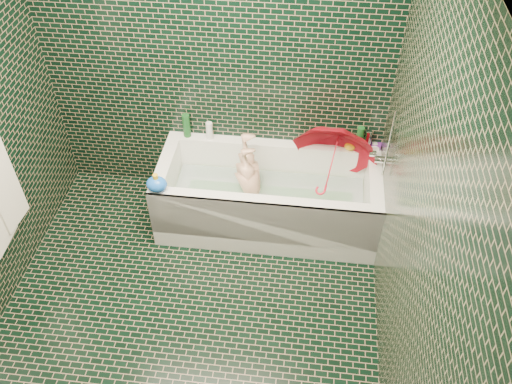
# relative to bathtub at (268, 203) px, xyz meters

# --- Properties ---
(floor) EXTENTS (2.80, 2.80, 0.00)m
(floor) POSITION_rel_bathtub_xyz_m (-0.45, -1.01, -0.21)
(floor) COLOR black
(floor) RESTS_ON ground
(wall_back) EXTENTS (2.80, 0.00, 2.80)m
(wall_back) POSITION_rel_bathtub_xyz_m (-0.45, 0.39, 1.04)
(wall_back) COLOR black
(wall_back) RESTS_ON floor
(wall_right) EXTENTS (0.00, 2.80, 2.80)m
(wall_right) POSITION_rel_bathtub_xyz_m (0.85, -1.01, 1.04)
(wall_right) COLOR black
(wall_right) RESTS_ON floor
(bathtub) EXTENTS (1.70, 0.75, 0.55)m
(bathtub) POSITION_rel_bathtub_xyz_m (0.00, 0.00, 0.00)
(bathtub) COLOR white
(bathtub) RESTS_ON floor
(bath_mat) EXTENTS (1.35, 0.47, 0.01)m
(bath_mat) POSITION_rel_bathtub_xyz_m (0.00, 0.02, -0.06)
(bath_mat) COLOR green
(bath_mat) RESTS_ON bathtub
(water) EXTENTS (1.48, 0.53, 0.00)m
(water) POSITION_rel_bathtub_xyz_m (0.00, 0.02, 0.09)
(water) COLOR silver
(water) RESTS_ON bathtub
(faucet) EXTENTS (0.18, 0.19, 0.55)m
(faucet) POSITION_rel_bathtub_xyz_m (0.81, 0.01, 0.56)
(faucet) COLOR silver
(faucet) RESTS_ON wall_right
(child) EXTENTS (0.97, 0.39, 0.29)m
(child) POSITION_rel_bathtub_xyz_m (-0.13, 0.03, 0.10)
(child) COLOR #D7A686
(child) RESTS_ON bathtub
(umbrella) EXTENTS (0.84, 0.91, 0.85)m
(umbrella) POSITION_rel_bathtub_xyz_m (0.47, 0.11, 0.37)
(umbrella) COLOR red
(umbrella) RESTS_ON bathtub
(soap_bottle_a) EXTENTS (0.11, 0.11, 0.26)m
(soap_bottle_a) POSITION_rel_bathtub_xyz_m (0.80, 0.34, 0.34)
(soap_bottle_a) COLOR white
(soap_bottle_a) RESTS_ON bathtub
(soap_bottle_b) EXTENTS (0.10, 0.10, 0.19)m
(soap_bottle_b) POSITION_rel_bathtub_xyz_m (0.80, 0.35, 0.34)
(soap_bottle_b) COLOR #5B207A
(soap_bottle_b) RESTS_ON bathtub
(soap_bottle_c) EXTENTS (0.17, 0.17, 0.19)m
(soap_bottle_c) POSITION_rel_bathtub_xyz_m (0.69, 0.34, 0.34)
(soap_bottle_c) COLOR #164D1D
(soap_bottle_c) RESTS_ON bathtub
(bottle_right_tall) EXTENTS (0.06, 0.06, 0.21)m
(bottle_right_tall) POSITION_rel_bathtub_xyz_m (0.67, 0.33, 0.45)
(bottle_right_tall) COLOR #164D1D
(bottle_right_tall) RESTS_ON bathtub
(bottle_right_pump) EXTENTS (0.06, 0.06, 0.18)m
(bottle_right_pump) POSITION_rel_bathtub_xyz_m (0.73, 0.34, 0.43)
(bottle_right_pump) COLOR silver
(bottle_right_pump) RESTS_ON bathtub
(bottle_left_tall) EXTENTS (0.07, 0.07, 0.20)m
(bottle_left_tall) POSITION_rel_bathtub_xyz_m (-0.69, 0.35, 0.44)
(bottle_left_tall) COLOR #164D1D
(bottle_left_tall) RESTS_ON bathtub
(bottle_left_short) EXTENTS (0.05, 0.05, 0.15)m
(bottle_left_short) POSITION_rel_bathtub_xyz_m (-0.51, 0.34, 0.41)
(bottle_left_short) COLOR white
(bottle_left_short) RESTS_ON bathtub
(rubber_duck) EXTENTS (0.11, 0.09, 0.09)m
(rubber_duck) POSITION_rel_bathtub_xyz_m (0.61, 0.33, 0.38)
(rubber_duck) COLOR gold
(rubber_duck) RESTS_ON bathtub
(bath_toy) EXTENTS (0.19, 0.17, 0.15)m
(bath_toy) POSITION_rel_bathtub_xyz_m (-0.77, -0.31, 0.40)
(bath_toy) COLOR blue
(bath_toy) RESTS_ON bathtub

